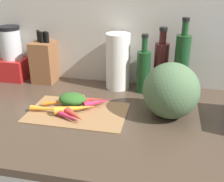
{
  "coord_description": "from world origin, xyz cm",
  "views": [
    {
      "loc": [
        24.13,
        -99.04,
        55.28
      ],
      "look_at": [
        3.15,
        0.49,
        10.68
      ],
      "focal_mm": 44.3,
      "sensor_mm": 36.0,
      "label": 1
    }
  ],
  "objects": [
    {
      "name": "knife_block",
      "position": [
        -39.8,
        31.25,
        11.1
      ],
      "size": [
        11.37,
        14.01,
        26.91
      ],
      "color": "brown",
      "rests_on": "ground_plane"
    },
    {
      "name": "winter_squash",
      "position": [
        26.4,
        4.11,
        11.36
      ],
      "size": [
        22.42,
        21.79,
        22.72
      ],
      "primitive_type": "ellipsoid",
      "color": "#4C6B47",
      "rests_on": "ground_plane"
    },
    {
      "name": "carrot_greens_pile",
      "position": [
        -15.51,
        4.57,
        3.39
      ],
      "size": [
        12.24,
        9.42,
        5.18
      ],
      "primitive_type": "ellipsoid",
      "color": "#2D6023",
      "rests_on": "cutting_board"
    },
    {
      "name": "carrot_8",
      "position": [
        -9.62,
        7.76,
        2.28
      ],
      "size": [
        17.86,
        6.87,
        2.97
      ],
      "primitive_type": "cone",
      "rotation": [
        0.0,
        1.57,
        0.23
      ],
      "color": "red",
      "rests_on": "cutting_board"
    },
    {
      "name": "carrot_2",
      "position": [
        -11.73,
        -2.03,
        2.53
      ],
      "size": [
        17.55,
        10.88,
        3.46
      ],
      "primitive_type": "cone",
      "rotation": [
        0.0,
        1.57,
        0.45
      ],
      "color": "orange",
      "rests_on": "cutting_board"
    },
    {
      "name": "wall_back",
      "position": [
        0.0,
        38.5,
        30.0
      ],
      "size": [
        170.0,
        3.0,
        60.0
      ],
      "primitive_type": "cube",
      "color": "#BCB7AD",
      "rests_on": "ground_plane"
    },
    {
      "name": "carrot_7",
      "position": [
        -9.6,
        6.88,
        1.92
      ],
      "size": [
        8.37,
        9.42,
        2.24
      ],
      "primitive_type": "cone",
      "rotation": [
        0.0,
        1.57,
        -0.88
      ],
      "color": "red",
      "rests_on": "cutting_board"
    },
    {
      "name": "blender_appliance",
      "position": [
        -58.13,
        30.7,
        12.36
      ],
      "size": [
        14.56,
        14.56,
        28.74
      ],
      "color": "red",
      "rests_on": "ground_plane"
    },
    {
      "name": "paper_towel_roll",
      "position": [
        0.06,
        29.5,
        13.89
      ],
      "size": [
        11.77,
        11.77,
        27.78
      ],
      "primitive_type": "cylinder",
      "color": "white",
      "rests_on": "ground_plane"
    },
    {
      "name": "cutting_board",
      "position": [
        -11.38,
        -1.15,
        0.4
      ],
      "size": [
        41.16,
        25.69,
        0.8
      ],
      "primitive_type": "cube",
      "color": "#997047",
      "rests_on": "ground_plane"
    },
    {
      "name": "carrot_1",
      "position": [
        -10.4,
        -7.47,
        2.37
      ],
      "size": [
        10.46,
        8.85,
        3.14
      ],
      "primitive_type": "cone",
      "rotation": [
        0.0,
        1.57,
        -0.63
      ],
      "color": "red",
      "rests_on": "cutting_board"
    },
    {
      "name": "carrot_0",
      "position": [
        -23.05,
        2.75,
        1.81
      ],
      "size": [
        10.0,
        5.83,
        2.01
      ],
      "primitive_type": "cone",
      "rotation": [
        0.0,
        1.57,
        0.41
      ],
      "color": "orange",
      "rests_on": "cutting_board"
    },
    {
      "name": "bottle_0",
      "position": [
        13.0,
        27.1,
        11.14
      ],
      "size": [
        6.61,
        6.61,
        28.53
      ],
      "color": "#19421E",
      "rests_on": "ground_plane"
    },
    {
      "name": "bottle_1",
      "position": [
        21.01,
        31.11,
        12.94
      ],
      "size": [
        6.94,
        6.94,
        31.22
      ],
      "color": "#471919",
      "rests_on": "ground_plane"
    },
    {
      "name": "carrot_5",
      "position": [
        -11.99,
        -8.74,
        1.92
      ],
      "size": [
        11.14,
        6.85,
        2.25
      ],
      "primitive_type": "cone",
      "rotation": [
        0.0,
        1.57,
        -0.44
      ],
      "color": "#B2264C",
      "rests_on": "cutting_board"
    },
    {
      "name": "carrot_3",
      "position": [
        -9.55,
        5.9,
        2.22
      ],
      "size": [
        17.19,
        5.69,
        2.84
      ],
      "primitive_type": "cone",
      "rotation": [
        0.0,
        1.57,
        -0.17
      ],
      "color": "red",
      "rests_on": "cutting_board"
    },
    {
      "name": "ground_plane",
      "position": [
        0.0,
        0.0,
        -1.5
      ],
      "size": [
        170.0,
        80.0,
        3.0
      ],
      "primitive_type": "cube",
      "color": "#47382B"
    },
    {
      "name": "carrot_4",
      "position": [
        -4.18,
        5.75,
        2.34
      ],
      "size": [
        12.37,
        10.41,
        3.08
      ],
      "primitive_type": "cone",
      "rotation": [
        0.0,
        1.57,
        0.65
      ],
      "color": "#B2264C",
      "rests_on": "cutting_board"
    },
    {
      "name": "bottle_2",
      "position": [
        30.44,
        27.35,
        15.23
      ],
      "size": [
        6.88,
        6.88,
        36.49
      ],
      "color": "#19421E",
      "rests_on": "ground_plane"
    },
    {
      "name": "carrot_6",
      "position": [
        -23.81,
        -3.83,
        1.93
      ],
      "size": [
        14.68,
        3.01,
        2.27
      ],
      "primitive_type": "cone",
      "rotation": [
        0.0,
        1.57,
        0.05
      ],
      "color": "orange",
      "rests_on": "cutting_board"
    }
  ]
}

